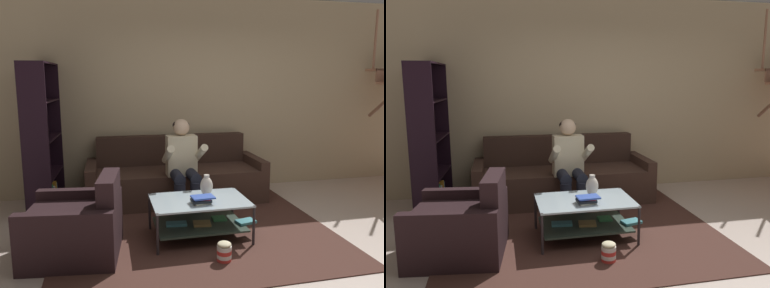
# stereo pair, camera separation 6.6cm
# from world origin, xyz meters

# --- Properties ---
(ground) EXTENTS (16.80, 16.80, 0.00)m
(ground) POSITION_xyz_m (0.00, 0.00, 0.00)
(ground) COLOR beige
(back_partition) EXTENTS (8.40, 0.12, 2.90)m
(back_partition) POSITION_xyz_m (0.00, 2.46, 1.45)
(back_partition) COLOR #C7B089
(back_partition) RESTS_ON ground
(couch) EXTENTS (2.42, 0.87, 0.88)m
(couch) POSITION_xyz_m (-0.46, 1.93, 0.30)
(couch) COLOR #412B23
(couch) RESTS_ON ground
(person_seated_center) EXTENTS (0.50, 0.58, 1.19)m
(person_seated_center) POSITION_xyz_m (-0.46, 1.41, 0.66)
(person_seated_center) COLOR #1D1F2C
(person_seated_center) RESTS_ON ground
(coffee_table) EXTENTS (1.12, 0.67, 0.43)m
(coffee_table) POSITION_xyz_m (-0.44, 0.59, 0.28)
(coffee_table) COLOR #A8BDC8
(coffee_table) RESTS_ON ground
(area_rug) EXTENTS (3.00, 3.29, 0.01)m
(area_rug) POSITION_xyz_m (-0.45, 1.14, 0.01)
(area_rug) COLOR #492B23
(area_rug) RESTS_ON ground
(vase) EXTENTS (0.14, 0.14, 0.23)m
(vase) POSITION_xyz_m (-0.34, 0.71, 0.54)
(vase) COLOR silver
(vase) RESTS_ON coffee_table
(book_stack) EXTENTS (0.24, 0.19, 0.08)m
(book_stack) POSITION_xyz_m (-0.46, 0.47, 0.47)
(book_stack) COLOR silver
(book_stack) RESTS_ON coffee_table
(bookshelf) EXTENTS (0.35, 0.98, 1.89)m
(bookshelf) POSITION_xyz_m (-2.22, 1.88, 0.76)
(bookshelf) COLOR black
(bookshelf) RESTS_ON ground
(armchair) EXTENTS (0.96, 0.93, 0.79)m
(armchair) POSITION_xyz_m (-1.70, 0.46, 0.28)
(armchair) COLOR black
(armchair) RESTS_ON ground
(popcorn_tub) EXTENTS (0.14, 0.14, 0.20)m
(popcorn_tub) POSITION_xyz_m (-0.36, 0.01, 0.10)
(popcorn_tub) COLOR red
(popcorn_tub) RESTS_ON ground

